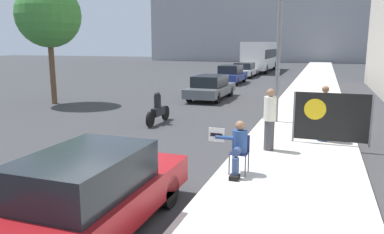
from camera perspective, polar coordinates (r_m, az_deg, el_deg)
name	(u,v)px	position (r m, az deg, el deg)	size (l,w,h in m)	color
ground_plane	(105,206)	(7.69, -13.09, -13.03)	(160.00, 160.00, 0.00)	#38383A
sidewalk_curb	(310,101)	(21.11, 17.60, 2.31)	(3.33, 90.00, 0.17)	beige
seated_protester	(238,146)	(8.55, 7.02, -4.38)	(0.92, 0.77, 1.23)	#474C56
jogger_on_sidewalk	(270,119)	(10.60, 11.75, -0.31)	(0.34, 0.34, 1.73)	#424247
pedestrian_behind	(324,113)	(12.06, 19.46, 0.58)	(0.34, 0.34, 1.71)	#334775
protest_banner	(331,117)	(11.74, 20.41, -0.03)	(2.20, 0.06, 1.53)	slate
traffic_light_pole	(252,15)	(15.01, 9.19, 15.09)	(3.18, 2.95, 5.96)	slate
parked_car_curbside	(90,194)	(6.40, -15.24, -11.24)	(1.73, 4.39, 1.44)	maroon
car_on_road_nearest	(211,87)	(21.41, 2.86, 4.56)	(1.79, 4.77, 1.37)	#565B60
car_on_road_midblock	(231,74)	(30.15, 5.96, 6.47)	(1.78, 4.45, 1.46)	navy
car_on_road_distant	(245,70)	(36.18, 8.03, 7.12)	(1.84, 4.58, 1.38)	white
city_bus_on_road	(261,55)	(44.04, 10.47, 9.31)	(2.52, 11.30, 3.34)	silver
motorcycle_on_road	(158,110)	(14.84, -5.20, 1.08)	(0.28, 2.06, 1.27)	black
street_tree_near_curb	(48,16)	(20.95, -21.03, 14.24)	(3.26, 3.26, 6.18)	brown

